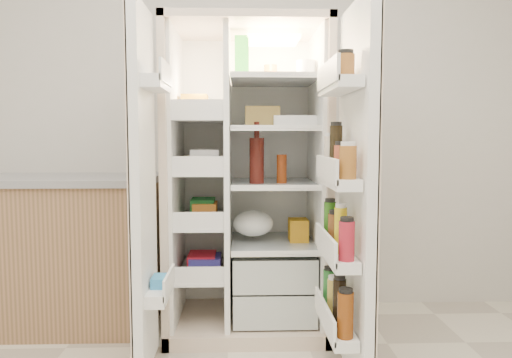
{
  "coord_description": "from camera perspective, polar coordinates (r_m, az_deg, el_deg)",
  "views": [
    {
      "loc": [
        0.07,
        -1.26,
        1.15
      ],
      "look_at": [
        0.15,
        1.25,
        0.93
      ],
      "focal_mm": 34.0,
      "sensor_mm": 36.0,
      "label": 1
    }
  ],
  "objects": [
    {
      "name": "wall_back",
      "position": [
        3.27,
        -3.1,
        8.43
      ],
      "size": [
        4.0,
        0.02,
        2.7
      ],
      "primitive_type": "cube",
      "color": "silver",
      "rests_on": "floor"
    },
    {
      "name": "kitchen_counter",
      "position": [
        3.24,
        -22.53,
        -7.74
      ],
      "size": [
        1.26,
        0.67,
        0.92
      ],
      "color": "#A07250",
      "rests_on": "floor"
    },
    {
      "name": "freezer_door",
      "position": [
        2.37,
        -13.07,
        -1.47
      ],
      "size": [
        0.15,
        0.4,
        1.72
      ],
      "color": "white",
      "rests_on": "floor"
    },
    {
      "name": "refrigerator",
      "position": [
        2.94,
        -0.79,
        -2.99
      ],
      "size": [
        0.92,
        0.7,
        1.8
      ],
      "color": "beige",
      "rests_on": "floor"
    },
    {
      "name": "fridge_door",
      "position": [
        2.29,
        11.26,
        -2.19
      ],
      "size": [
        0.17,
        0.58,
        1.72
      ],
      "color": "white",
      "rests_on": "floor"
    }
  ]
}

